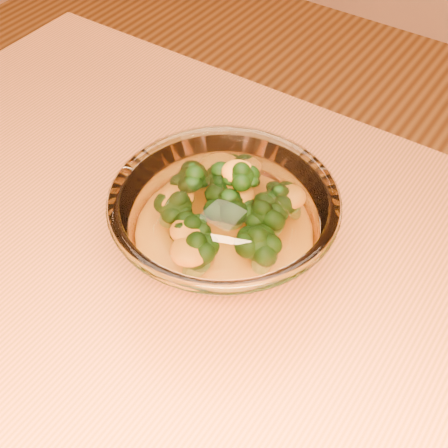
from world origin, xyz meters
name	(u,v)px	position (x,y,z in m)	size (l,w,h in m)	color
table	(248,444)	(0.00, 0.00, 0.65)	(1.20, 0.80, 0.75)	#C8643C
glass_bowl	(224,227)	(-0.10, 0.11, 0.80)	(0.22, 0.22, 0.10)	white
cheese_sauce	(224,241)	(-0.10, 0.11, 0.78)	(0.13, 0.13, 0.04)	orange
broccoli_heap	(226,209)	(-0.11, 0.12, 0.81)	(0.14, 0.15, 0.07)	black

